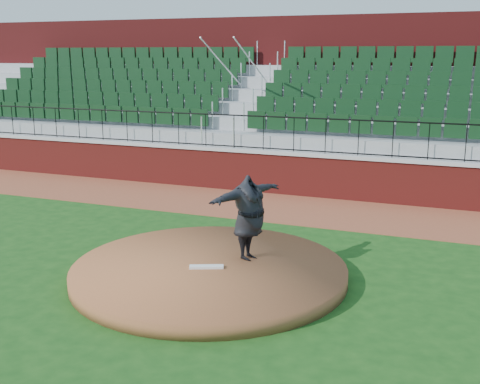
# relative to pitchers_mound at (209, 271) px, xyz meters

# --- Properties ---
(ground) EXTENTS (90.00, 90.00, 0.00)m
(ground) POSITION_rel_pitchers_mound_xyz_m (-0.03, 0.14, -0.12)
(ground) COLOR #164213
(ground) RESTS_ON ground
(warning_track) EXTENTS (34.00, 3.20, 0.01)m
(warning_track) POSITION_rel_pitchers_mound_xyz_m (-0.03, 5.54, -0.12)
(warning_track) COLOR brown
(warning_track) RESTS_ON ground
(field_wall) EXTENTS (34.00, 0.35, 1.20)m
(field_wall) POSITION_rel_pitchers_mound_xyz_m (-0.03, 7.14, 0.47)
(field_wall) COLOR maroon
(field_wall) RESTS_ON ground
(wall_cap) EXTENTS (34.00, 0.45, 0.10)m
(wall_cap) POSITION_rel_pitchers_mound_xyz_m (-0.03, 7.14, 1.12)
(wall_cap) COLOR #B7B7B7
(wall_cap) RESTS_ON field_wall
(wall_railing) EXTENTS (34.00, 0.05, 1.00)m
(wall_railing) POSITION_rel_pitchers_mound_xyz_m (-0.03, 7.14, 1.67)
(wall_railing) COLOR black
(wall_railing) RESTS_ON wall_cap
(seating_stands) EXTENTS (34.00, 5.10, 4.60)m
(seating_stands) POSITION_rel_pitchers_mound_xyz_m (-0.03, 9.87, 2.18)
(seating_stands) COLOR gray
(seating_stands) RESTS_ON ground
(concourse_wall) EXTENTS (34.00, 0.50, 5.50)m
(concourse_wall) POSITION_rel_pitchers_mound_xyz_m (-0.03, 12.67, 2.62)
(concourse_wall) COLOR maroon
(concourse_wall) RESTS_ON ground
(pitchers_mound) EXTENTS (5.15, 5.15, 0.25)m
(pitchers_mound) POSITION_rel_pitchers_mound_xyz_m (0.00, 0.00, 0.00)
(pitchers_mound) COLOR brown
(pitchers_mound) RESTS_ON ground
(pitching_rubber) EXTENTS (0.64, 0.39, 0.04)m
(pitching_rubber) POSITION_rel_pitchers_mound_xyz_m (0.01, -0.15, 0.15)
(pitching_rubber) COLOR white
(pitching_rubber) RESTS_ON pitchers_mound
(pitcher) EXTENTS (1.14, 2.10, 1.65)m
(pitcher) POSITION_rel_pitchers_mound_xyz_m (0.56, 0.61, 0.95)
(pitcher) COLOR black
(pitcher) RESTS_ON pitchers_mound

